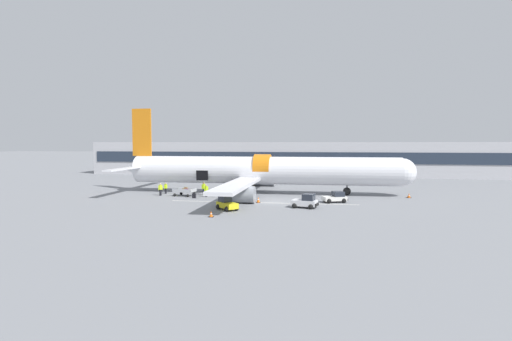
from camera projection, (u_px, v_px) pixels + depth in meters
name	position (u px, v px, depth m)	size (l,w,h in m)	color
ground_plane	(274.00, 201.00, 49.13)	(500.00, 500.00, 0.00)	slate
apron_marking_line	(263.00, 203.00, 48.16)	(22.81, 0.61, 0.01)	silver
terminal_strip	(297.00, 158.00, 89.41)	(93.35, 10.15, 7.36)	#B2B2B7
airplane	(259.00, 171.00, 56.83)	(42.04, 37.41, 12.28)	silver
baggage_tug_lead	(306.00, 202.00, 44.33)	(3.10, 2.42, 1.57)	silver
baggage_tug_mid	(227.00, 204.00, 43.04)	(2.82, 2.84, 1.49)	yellow
baggage_tug_rear	(335.00, 198.00, 48.41)	(3.19, 2.57, 1.32)	silver
baggage_cart_loading	(185.00, 192.00, 54.21)	(3.84, 2.43, 1.17)	#B7BABF
ground_crew_loader_a	(166.00, 188.00, 56.64)	(0.48, 0.53, 1.57)	black
ground_crew_loader_b	(160.00, 189.00, 54.56)	(0.55, 0.55, 1.71)	black
ground_crew_driver	(204.00, 188.00, 55.35)	(0.59, 0.54, 1.77)	#1E2338
ground_crew_supervisor	(206.00, 190.00, 53.29)	(0.56, 0.51, 1.66)	black
suitcase_on_tarmac_upright	(194.00, 196.00, 52.04)	(0.54, 0.36, 0.76)	black
safety_cone_nose	(409.00, 196.00, 52.42)	(0.61, 0.61, 0.59)	black
safety_cone_engine_left	(211.00, 214.00, 38.90)	(0.51, 0.51, 0.60)	black
safety_cone_wingtip	(258.00, 200.00, 48.20)	(0.51, 0.51, 0.71)	black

